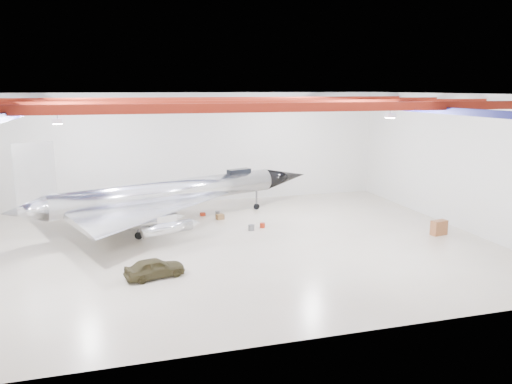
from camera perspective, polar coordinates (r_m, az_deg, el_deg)
name	(u,v)px	position (r m, az deg, el deg)	size (l,w,h in m)	color
floor	(220,245)	(37.26, -4.09, -6.09)	(40.00, 40.00, 0.00)	beige
wall_back	(189,148)	(50.60, -7.69, 4.97)	(40.00, 40.00, 0.00)	silver
wall_right	(457,161)	(44.47, 21.95, 3.28)	(30.00, 30.00, 0.00)	silver
ceiling	(218,94)	(35.47, -4.36, 11.08)	(40.00, 40.00, 0.00)	#0A0F38
ceiling_structure	(218,104)	(35.49, -4.34, 9.99)	(39.50, 29.50, 1.08)	maroon
jet_aircraft	(170,195)	(42.82, -9.83, -0.39)	(27.08, 20.56, 7.67)	silver
jeep	(155,268)	(31.52, -11.50, -8.49)	(1.47, 3.66, 1.25)	#3B351D
desk	(439,228)	(42.15, 20.18, -3.84)	(1.29, 0.64, 1.18)	brown
crate_ply	(154,229)	(41.49, -11.61, -4.21)	(0.46, 0.37, 0.32)	olive
toolbox_red	(203,214)	(45.77, -6.12, -2.53)	(0.43, 0.35, 0.30)	maroon
engine_drum	(251,228)	(40.88, -0.54, -4.09)	(0.52, 0.52, 0.47)	#59595B
parts_bin	(220,217)	(44.38, -4.14, -2.85)	(0.66, 0.52, 0.46)	olive
crate_small	(133,228)	(42.32, -13.87, -4.02)	(0.41, 0.33, 0.29)	#59595B
tool_chest	(262,225)	(41.67, 0.74, -3.83)	(0.44, 0.44, 0.40)	maroon
oil_barrel	(163,224)	(42.69, -10.57, -3.65)	(0.59, 0.47, 0.41)	olive
spares_box	(218,213)	(45.83, -4.41, -2.43)	(0.43, 0.43, 0.39)	#59595B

